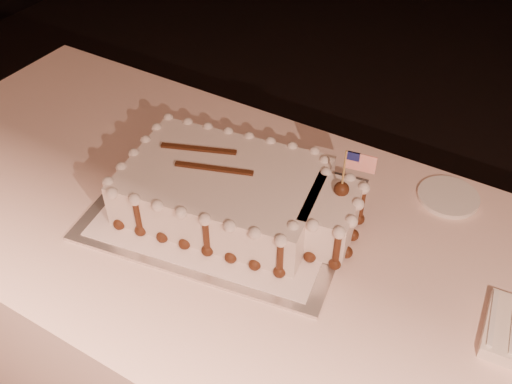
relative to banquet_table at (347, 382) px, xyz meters
The scene contains 6 objects.
room_shell 1.19m from the banquet_table, 90.00° to the right, with size 6.10×8.10×2.90m.
banquet_table is the anchor object (origin of this frame).
cake_board 0.51m from the banquet_table, behind, with size 0.54×0.41×0.01m, color silver.
doily 0.52m from the banquet_table, behind, with size 0.49×0.37×0.00m, color white.
sheet_cake 0.54m from the banquet_table, behind, with size 0.53×0.35×0.20m.
side_plate 0.49m from the banquet_table, 78.39° to the left, with size 0.13×0.13×0.01m, color white.
Camera 1 is at (0.18, -0.12, 1.61)m, focal length 40.00 mm.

